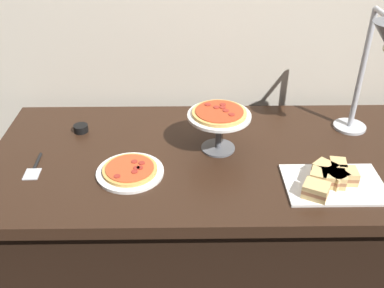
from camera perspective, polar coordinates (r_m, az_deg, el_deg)
ground_plane at (r=2.27m, az=3.78°, el=-17.54°), size 8.00×8.00×0.00m
back_wall at (r=2.03m, az=4.00°, el=17.12°), size 4.40×0.04×2.40m
buffet_table at (r=1.99m, az=4.18°, el=-10.36°), size 1.90×0.84×0.76m
heat_lamp at (r=1.76m, az=23.78°, el=11.24°), size 0.15×0.33×0.53m
pizza_plate_front at (r=1.65m, az=-8.08°, el=-3.50°), size 0.25×0.25×0.03m
pizza_plate_raised_stand at (r=1.72m, az=3.56°, el=3.36°), size 0.25×0.25×0.18m
sandwich_platter at (r=1.65m, az=17.72°, el=-4.45°), size 0.36×0.24×0.06m
sauce_cup_near at (r=1.95m, az=-14.30°, el=2.03°), size 0.06×0.06×0.03m
serving_spatula at (r=1.77m, az=-19.83°, el=-2.92°), size 0.06×0.17×0.01m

